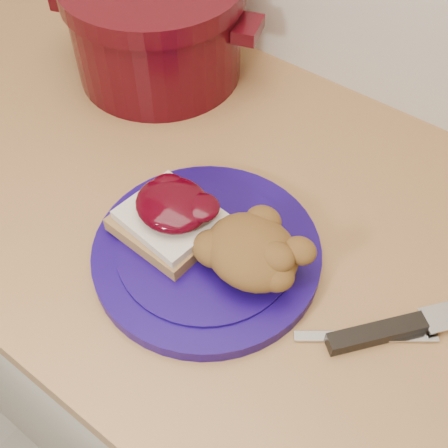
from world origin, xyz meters
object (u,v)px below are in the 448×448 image
Objects in this scene: dutch_oven at (157,27)px; plate at (207,253)px; pepper_grinder at (163,7)px; butter_knife at (366,337)px; chef_knife at (410,325)px.

plate is at bearing -40.43° from dutch_oven.
pepper_grinder is (-0.32, 0.30, 0.06)m from plate.
chef_knife is at bearing 12.93° from butter_knife.
butter_knife is at bearing 178.19° from chef_knife.
butter_knife is 0.53m from dutch_oven.
chef_knife is 1.84× the size of pepper_grinder.
pepper_grinder is (-0.52, 0.28, 0.06)m from butter_knife.
plate reaches higher than butter_knife.
chef_knife is at bearing 13.80° from plate.
dutch_oven reaches higher than plate.
plate reaches higher than chef_knife.
chef_knife reaches higher than butter_knife.
butter_knife is (0.20, 0.02, -0.01)m from plate.
dutch_oven is at bearing 118.48° from butter_knife.
chef_knife is 0.72× the size of dutch_oven.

